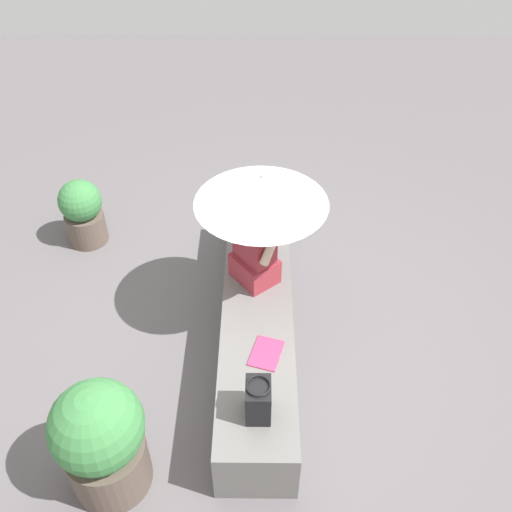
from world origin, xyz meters
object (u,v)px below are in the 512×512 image
magazine (266,353)px  parasol (261,190)px  handbag_black (258,400)px  planter_near (101,440)px  planter_far (83,212)px  person_seated (255,242)px

magazine → parasol: bearing=19.5°
handbag_black → planter_near: (-0.21, 0.97, -0.13)m
planter_far → parasol: bearing=-120.4°
handbag_black → magazine: (0.48, -0.05, -0.14)m
handbag_black → planter_far: bearing=36.9°
magazine → planter_far: size_ratio=0.41×
person_seated → parasol: 0.47m
handbag_black → magazine: 0.50m
handbag_black → planter_far: handbag_black is taller
planter_far → person_seated: bearing=-121.6°
handbag_black → parasol: bearing=-0.6°
parasol → handbag_black: 1.46m
handbag_black → planter_near: size_ratio=0.32×
magazine → planter_near: planter_near is taller
handbag_black → person_seated: bearing=1.6°
person_seated → planter_far: 2.04m
person_seated → planter_far: size_ratio=1.31×
planter_near → planter_far: planter_near is taller
parasol → magazine: bearing=-177.0°
person_seated → parasol: parasol is taller
person_seated → magazine: bearing=-173.4°
planter_far → magazine: bearing=-135.6°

